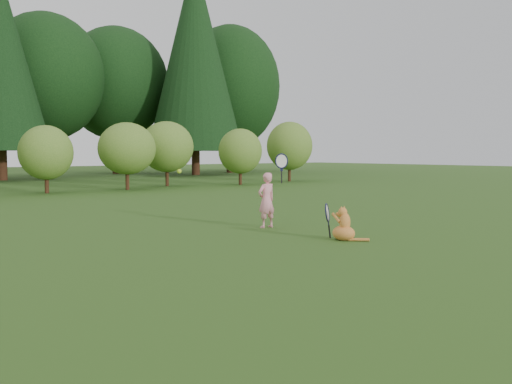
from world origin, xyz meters
TOP-DOWN VIEW (x-y plane):
  - ground at (0.00, 0.00)m, footprint 100.00×100.00m
  - shrub_row at (0.00, 13.00)m, footprint 28.00×3.00m
  - child at (0.62, 1.01)m, footprint 0.57×0.35m
  - cat at (0.63, -0.93)m, footprint 0.43×0.75m
  - tennis_ball at (-1.22, 1.07)m, footprint 0.07×0.07m

SIDE VIEW (x-z plane):
  - ground at x=0.00m, z-range 0.00..0.00m
  - cat at x=0.63m, z-range -0.09..0.66m
  - child at x=0.62m, z-range -0.23..1.32m
  - tennis_ball at x=-1.22m, z-range 1.06..1.13m
  - shrub_row at x=0.00m, z-range 0.00..2.80m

